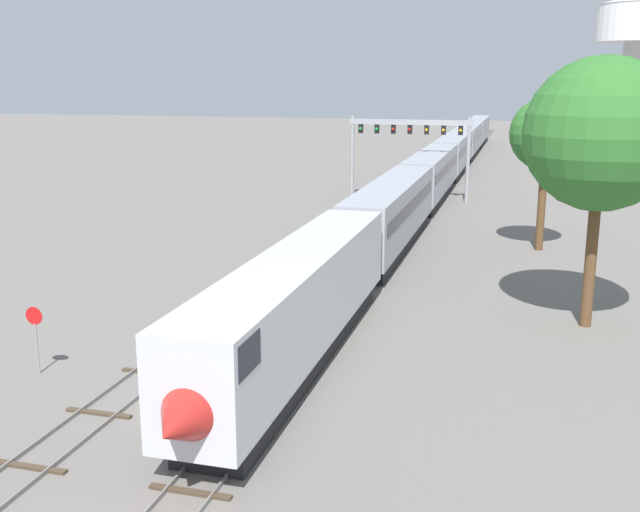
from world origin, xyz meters
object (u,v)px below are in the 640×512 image
(trackside_tree_mid, at_px, (601,135))
(water_tower, at_px, (634,30))
(stop_sign, at_px, (35,330))
(passenger_train, at_px, (445,162))
(signal_gantry, at_px, (410,138))
(trackside_tree_left, at_px, (546,135))

(trackside_tree_mid, bearing_deg, water_tower, 82.68)
(stop_sign, bearing_deg, trackside_tree_mid, 29.28)
(stop_sign, bearing_deg, water_tower, 70.47)
(passenger_train, height_order, stop_sign, passenger_train)
(water_tower, relative_size, stop_sign, 8.02)
(water_tower, relative_size, trackside_tree_mid, 1.78)
(signal_gantry, height_order, trackside_tree_mid, trackside_tree_mid)
(signal_gantry, height_order, trackside_tree_left, trackside_tree_left)
(trackside_tree_left, bearing_deg, signal_gantry, 122.49)
(trackside_tree_left, bearing_deg, water_tower, 78.86)
(trackside_tree_left, relative_size, trackside_tree_mid, 0.82)
(trackside_tree_left, height_order, trackside_tree_mid, trackside_tree_mid)
(trackside_tree_left, bearing_deg, stop_sign, -124.54)
(signal_gantry, distance_m, trackside_tree_mid, 39.28)
(passenger_train, relative_size, stop_sign, 47.43)
(passenger_train, bearing_deg, stop_sign, -99.26)
(trackside_tree_mid, bearing_deg, passenger_train, 104.08)
(passenger_train, bearing_deg, signal_gantry, -100.21)
(signal_gantry, height_order, stop_sign, signal_gantry)
(passenger_train, distance_m, trackside_tree_left, 34.04)
(trackside_tree_mid, bearing_deg, signal_gantry, 111.74)
(water_tower, bearing_deg, signal_gantry, -120.14)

